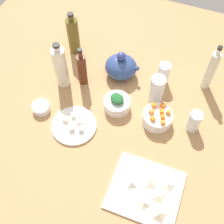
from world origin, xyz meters
The scene contains 34 objects.
tabletop centered at (0.00, 0.00, 1.50)cm, with size 190.00×190.00×3.00cm, color #AC8051.
cutting_board centered at (25.44, -27.70, 3.50)cm, with size 28.46×25.67×1.00cm, color white.
plate_tofu centered at (-14.63, -10.66, 3.60)cm, with size 20.80×20.80×1.20cm, color white.
bowl_greens centered at (0.30, 6.42, 5.84)cm, with size 12.60×12.60×5.68cm, color white.
bowl_carrots centered at (20.09, 5.79, 5.94)cm, with size 13.71×13.71×5.88cm, color white.
bowl_small_side centered at (-33.18, -7.99, 4.74)cm, with size 8.45×8.45×3.48cm, color white.
teapot centered at (-5.59, 26.72, 8.91)cm, with size 17.77×15.45×15.43cm.
bottle_0 centered at (-30.58, 10.70, 14.87)cm, with size 6.39×6.39×26.67cm.
bottle_1 centered at (-34.92, 33.64, 13.92)cm, with size 6.17×6.17×24.89cm.
bottle_2 centered at (36.68, 34.88, 14.88)cm, with size 4.51×4.51×27.11cm.
bottle_3 centered at (-21.57, 15.17, 12.56)cm, with size 4.41×4.41×22.72cm.
drinking_glass_0 centered at (15.74, 29.53, 9.21)cm, with size 5.85×5.85×12.41cm, color white.
drinking_glass_1 centered at (15.67, 18.10, 10.48)cm, with size 6.90×6.90×14.97cm, color white.
drinking_glass_2 centered at (36.11, 8.37, 8.62)cm, with size 5.77×5.77×11.24cm, color white.
carrot_cube_0 centered at (22.46, 4.73, 9.78)cm, with size 1.80×1.80×1.80cm, color orange.
carrot_cube_1 centered at (18.62, 2.14, 9.78)cm, with size 1.80×1.80×1.80cm, color orange.
carrot_cube_2 centered at (21.25, 7.37, 9.78)cm, with size 1.80×1.80×1.80cm, color orange.
carrot_cube_3 centered at (16.95, 9.42, 9.78)cm, with size 1.80×1.80×1.80cm, color orange.
carrot_cube_4 centered at (24.13, 8.07, 9.78)cm, with size 1.80×1.80×1.80cm, color orange.
carrot_cube_5 centered at (17.05, 5.42, 9.78)cm, with size 1.80×1.80×1.80cm, color orange.
carrot_cube_6 centered at (20.66, 10.74, 9.78)cm, with size 1.80×1.80×1.80cm, color orange.
carrot_cube_7 centered at (23.36, 1.95, 9.78)cm, with size 1.80×1.80×1.80cm, color orange.
chopped_greens_mound centered at (0.30, 6.42, 10.14)cm, with size 7.00×5.83×2.92cm, color #215F2E.
tofu_cube_0 centered at (-16.52, -6.71, 5.30)cm, with size 2.20×2.20×2.20cm, color silver.
tofu_cube_1 centered at (-14.35, -13.34, 5.30)cm, with size 2.20×2.20×2.20cm, color white.
tofu_cube_2 centered at (-12.74, -8.76, 5.30)cm, with size 2.20×2.20×2.20cm, color white.
tofu_cube_3 centered at (-19.14, -10.01, 5.30)cm, with size 2.20×2.20×2.20cm, color #F5EACD.
tofu_cube_4 centered at (-10.27, -12.03, 5.30)cm, with size 2.20×2.20×2.20cm, color white.
dumpling_0 centered at (26.58, -33.48, 5.18)cm, with size 4.05×3.87×2.36cm, color beige.
dumpling_1 centered at (31.12, -28.67, 5.09)cm, with size 5.34×4.57×2.18cm, color beige.
dumpling_2 centered at (19.31, -27.38, 5.12)cm, with size 4.41×4.18×2.24cm, color beige.
dumpling_3 centered at (33.28, -22.94, 5.14)cm, with size 4.77×4.76×2.28cm, color beige.
dumpling_4 centered at (26.60, -24.47, 5.10)cm, with size 5.29×4.74×2.20cm, color beige.
dumpling_5 centered at (33.44, -35.57, 5.47)cm, with size 4.81×4.55×2.94cm, color beige.
Camera 1 is at (27.16, -69.29, 121.49)cm, focal length 47.55 mm.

